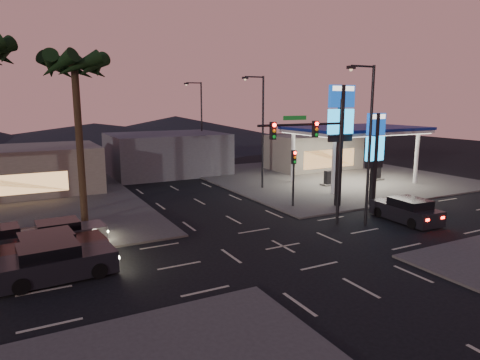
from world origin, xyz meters
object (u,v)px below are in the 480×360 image
gas_station (356,131)px  car_lane_b_front (63,234)px  pylon_sign_short (375,145)px  suv_station (407,211)px  pylon_sign_tall (341,122)px  car_lane_a_front (56,262)px  traffic_signal_mast (318,145)px  car_lane_a_mid (53,249)px  car_lane_b_mid (2,241)px

gas_station → car_lane_b_front: 27.73m
gas_station → car_lane_b_front: bearing=-166.9°
pylon_sign_short → gas_station: bearing=56.3°
pylon_sign_short → suv_station: pylon_sign_short is taller
pylon_sign_tall → car_lane_a_front: size_ratio=1.73×
traffic_signal_mast → pylon_sign_tall: bearing=36.5°
car_lane_a_front → traffic_signal_mast: bearing=3.3°
car_lane_b_front → car_lane_a_mid: bearing=-105.0°
pylon_sign_tall → car_lane_b_mid: bearing=178.7°
traffic_signal_mast → car_lane_a_mid: size_ratio=1.59×
car_lane_a_front → car_lane_a_mid: car_lane_a_front is taller
car_lane_a_mid → pylon_sign_short: bearing=3.5°
pylon_sign_short → car_lane_b_front: 22.06m
gas_station → pylon_sign_tall: size_ratio=1.36×
pylon_sign_short → suv_station: size_ratio=1.44×
pylon_sign_tall → car_lane_a_mid: bearing=-173.2°
pylon_sign_short → car_lane_b_mid: (-24.59, 1.50, -4.00)m
pylon_sign_short → car_lane_b_front: pylon_sign_short is taller
suv_station → pylon_sign_tall: bearing=106.2°
gas_station → car_lane_b_mid: size_ratio=2.73×
car_lane_b_front → car_lane_a_front: bearing=-99.1°
car_lane_b_front → pylon_sign_short: bearing=-3.4°
gas_station → car_lane_b_front: (-26.66, -6.22, -4.41)m
gas_station → pylon_sign_tall: 10.01m
car_lane_b_front → gas_station: bearing=13.1°
pylon_sign_short → suv_station: 5.78m
gas_station → car_lane_b_front: gas_station is taller
gas_station → car_lane_a_mid: bearing=-162.0°
traffic_signal_mast → car_lane_a_front: 15.83m
car_lane_a_front → car_lane_b_mid: car_lane_a_front is taller
gas_station → traffic_signal_mast: bearing=-140.7°
car_lane_a_front → car_lane_b_mid: (-2.18, 4.88, -0.11)m
suv_station → car_lane_b_mid: bearing=166.6°
gas_station → pylon_sign_short: size_ratio=1.74×
gas_station → suv_station: bearing=-117.3°
car_lane_a_front → car_lane_a_mid: (0.04, 2.00, -0.03)m
traffic_signal_mast → car_lane_b_mid: size_ratio=1.79×
car_lane_b_front → suv_station: suv_station is taller
pylon_sign_short → traffic_signal_mast: (-7.24, -2.51, 0.57)m
car_lane_b_mid → car_lane_b_front: bearing=-4.3°
pylon_sign_tall → pylon_sign_short: 3.20m
pylon_sign_tall → suv_station: bearing=-73.8°
gas_station → car_lane_b_mid: bearing=-168.5°
gas_station → car_lane_a_mid: (-27.37, -8.88, -4.34)m
pylon_sign_tall → traffic_signal_mast: pylon_sign_tall is taller
pylon_sign_tall → pylon_sign_short: (2.50, -1.00, -1.74)m
traffic_signal_mast → car_lane_b_front: size_ratio=1.77×
gas_station → suv_station: size_ratio=2.51×
car_lane_a_front → car_lane_b_front: size_ratio=1.15×
pylon_sign_tall → car_lane_b_front: pylon_sign_tall is taller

